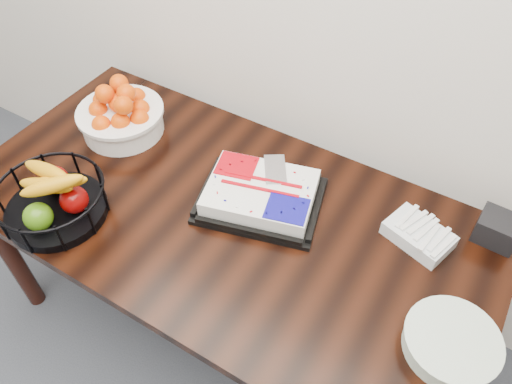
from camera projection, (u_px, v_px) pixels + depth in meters
The scene contains 7 objects.
table at pixel (224, 227), 1.73m from camera, with size 1.80×0.90×0.75m.
cake_tray at pixel (261, 195), 1.66m from camera, with size 0.47×0.41×0.08m.
tangerine_bowl at pixel (120, 112), 1.87m from camera, with size 0.33×0.33×0.21m.
fruit_basket at pixel (52, 198), 1.60m from camera, with size 0.35×0.35×0.19m.
plate_stack at pixel (451, 343), 1.31m from camera, with size 0.25×0.25×0.06m.
fork_bag at pixel (419, 235), 1.56m from camera, with size 0.23×0.18×0.06m.
napkin_box at pixel (498, 229), 1.55m from camera, with size 0.13×0.11×0.09m, color black.
Camera 1 is at (0.65, 1.13, 2.02)m, focal length 35.00 mm.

